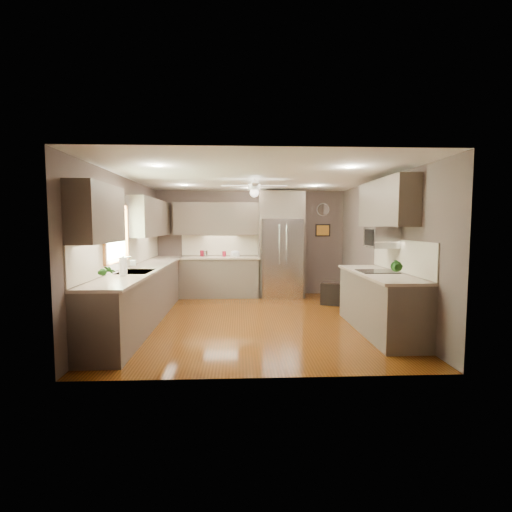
{
  "coord_description": "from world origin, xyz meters",
  "views": [
    {
      "loc": [
        -0.27,
        -6.44,
        1.68
      ],
      "look_at": [
        0.04,
        0.6,
        1.09
      ],
      "focal_mm": 26.0,
      "sensor_mm": 36.0,
      "label": 1
    }
  ],
  "objects": [
    {
      "name": "canister_a",
      "position": [
        -1.15,
        2.2,
        1.02
      ],
      "size": [
        0.11,
        0.11,
        0.14
      ],
      "primitive_type": "cylinder",
      "rotation": [
        0.0,
        0.0,
        0.23
      ],
      "color": "maroon",
      "rests_on": "back_run"
    },
    {
      "name": "right_run",
      "position": [
        1.93,
        -0.8,
        0.48
      ],
      "size": [
        0.7,
        2.2,
        1.45
      ],
      "color": "brown",
      "rests_on": "ground"
    },
    {
      "name": "potted_plant_right",
      "position": [
        1.91,
        -1.47,
        1.11
      ],
      "size": [
        0.22,
        0.19,
        0.35
      ],
      "primitive_type": "imported",
      "rotation": [
        0.0,
        0.0,
        -0.24
      ],
      "color": "#205518",
      "rests_on": "right_run"
    },
    {
      "name": "floor",
      "position": [
        0.0,
        0.0,
        0.0
      ],
      "size": [
        5.0,
        5.0,
        0.0
      ],
      "primitive_type": "plane",
      "color": "#472509",
      "rests_on": "ground"
    },
    {
      "name": "wall_left",
      "position": [
        -2.25,
        0.0,
        1.25
      ],
      "size": [
        0.0,
        5.0,
        5.0
      ],
      "primitive_type": "plane",
      "rotation": [
        1.57,
        0.0,
        1.57
      ],
      "color": "brown",
      "rests_on": "ground"
    },
    {
      "name": "canister_b",
      "position": [
        -1.05,
        2.19,
        1.01
      ],
      "size": [
        0.1,
        0.1,
        0.14
      ],
      "primitive_type": "cylinder",
      "rotation": [
        0.0,
        0.0,
        -0.07
      ],
      "color": "silver",
      "rests_on": "back_run"
    },
    {
      "name": "left_run",
      "position": [
        -1.95,
        0.15,
        0.48
      ],
      "size": [
        0.65,
        4.7,
        1.45
      ],
      "color": "brown",
      "rests_on": "ground"
    },
    {
      "name": "ceiling",
      "position": [
        0.0,
        0.0,
        2.5
      ],
      "size": [
        5.0,
        5.0,
        0.0
      ],
      "primitive_type": "plane",
      "rotation": [
        3.14,
        0.0,
        0.0
      ],
      "color": "white",
      "rests_on": "ground"
    },
    {
      "name": "wall_front",
      "position": [
        0.0,
        -2.5,
        1.25
      ],
      "size": [
        4.5,
        0.0,
        4.5
      ],
      "primitive_type": "plane",
      "rotation": [
        -1.57,
        0.0,
        0.0
      ],
      "color": "brown",
      "rests_on": "ground"
    },
    {
      "name": "bowl",
      "position": [
        -0.38,
        2.21,
        0.97
      ],
      "size": [
        0.27,
        0.27,
        0.06
      ],
      "primitive_type": "imported",
      "rotation": [
        0.0,
        0.0,
        0.18
      ],
      "color": "beige",
      "rests_on": "back_run"
    },
    {
      "name": "sink",
      "position": [
        -1.93,
        -0.5,
        0.91
      ],
      "size": [
        0.5,
        0.7,
        0.32
      ],
      "color": "silver",
      "rests_on": "left_run"
    },
    {
      "name": "canister_d",
      "position": [
        -0.63,
        2.25,
        1.0
      ],
      "size": [
        0.11,
        0.11,
        0.13
      ],
      "primitive_type": "cylinder",
      "rotation": [
        0.0,
        0.0,
        0.24
      ],
      "color": "maroon",
      "rests_on": "back_run"
    },
    {
      "name": "refrigerator",
      "position": [
        0.7,
        2.16,
        1.19
      ],
      "size": [
        1.06,
        0.75,
        2.45
      ],
      "color": "silver",
      "rests_on": "ground"
    },
    {
      "name": "paper_towel",
      "position": [
        -1.96,
        -1.02,
        1.08
      ],
      "size": [
        0.11,
        0.11,
        0.28
      ],
      "color": "white",
      "rests_on": "left_run"
    },
    {
      "name": "potted_plant_left",
      "position": [
        -1.97,
        -1.67,
        1.09
      ],
      "size": [
        0.18,
        0.14,
        0.3
      ],
      "primitive_type": "imported",
      "rotation": [
        0.0,
        0.0,
        -0.19
      ],
      "color": "#205518",
      "rests_on": "left_run"
    },
    {
      "name": "recessed_lights",
      "position": [
        -0.04,
        0.4,
        2.49
      ],
      "size": [
        2.84,
        3.14,
        0.01
      ],
      "color": "white",
      "rests_on": "ceiling"
    },
    {
      "name": "microwave",
      "position": [
        2.03,
        -0.55,
        1.48
      ],
      "size": [
        0.43,
        0.55,
        0.34
      ],
      "color": "silver",
      "rests_on": "wall_right"
    },
    {
      "name": "window",
      "position": [
        -2.22,
        -0.5,
        1.55
      ],
      "size": [
        0.05,
        1.12,
        0.92
      ],
      "color": "#BFF2B2",
      "rests_on": "wall_left"
    },
    {
      "name": "framed_print",
      "position": [
        1.75,
        2.48,
        1.55
      ],
      "size": [
        0.36,
        0.03,
        0.3
      ],
      "color": "black",
      "rests_on": "wall_back"
    },
    {
      "name": "wall_back",
      "position": [
        0.0,
        2.5,
        1.25
      ],
      "size": [
        4.5,
        0.0,
        4.5
      ],
      "primitive_type": "plane",
      "rotation": [
        1.57,
        0.0,
        0.0
      ],
      "color": "brown",
      "rests_on": "ground"
    },
    {
      "name": "back_run",
      "position": [
        -0.72,
        2.2,
        0.48
      ],
      "size": [
        1.85,
        0.65,
        1.45
      ],
      "color": "brown",
      "rests_on": "ground"
    },
    {
      "name": "ceiling_fan",
      "position": [
        -0.0,
        0.3,
        2.33
      ],
      "size": [
        1.18,
        1.18,
        0.32
      ],
      "color": "white",
      "rests_on": "ceiling"
    },
    {
      "name": "uppers",
      "position": [
        -0.74,
        0.71,
        1.87
      ],
      "size": [
        4.5,
        4.7,
        0.95
      ],
      "color": "brown",
      "rests_on": "wall_left"
    },
    {
      "name": "soap_bottle",
      "position": [
        -2.07,
        -0.09,
        1.04
      ],
      "size": [
        0.11,
        0.11,
        0.2
      ],
      "primitive_type": "imported",
      "rotation": [
        0.0,
        0.0,
        0.31
      ],
      "color": "white",
      "rests_on": "left_run"
    },
    {
      "name": "stool",
      "position": [
        1.68,
        1.26,
        0.24
      ],
      "size": [
        0.53,
        0.53,
        0.48
      ],
      "color": "black",
      "rests_on": "ground"
    },
    {
      "name": "wall_right",
      "position": [
        2.25,
        0.0,
        1.25
      ],
      "size": [
        0.0,
        5.0,
        5.0
      ],
      "primitive_type": "plane",
      "rotation": [
        1.57,
        0.0,
        -1.57
      ],
      "color": "brown",
      "rests_on": "ground"
    },
    {
      "name": "wall_clock",
      "position": [
        1.75,
        2.48,
        2.05
      ],
      "size": [
        0.3,
        0.03,
        0.3
      ],
      "color": "white",
      "rests_on": "wall_back"
    }
  ]
}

